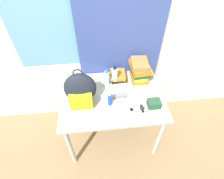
{
  "coord_description": "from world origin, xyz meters",
  "views": [
    {
      "loc": [
        -0.14,
        -0.86,
        2.17
      ],
      "look_at": [
        0.0,
        0.4,
        0.86
      ],
      "focal_mm": 28.0,
      "sensor_mm": 36.0,
      "label": 1
    }
  ],
  "objects_px": {
    "sunscreen_bottle": "(110,99)",
    "sunglasses_case": "(119,96)",
    "camera_pouch": "(154,104)",
    "book_stack_center": "(139,70)",
    "backpack": "(80,90)",
    "water_bottle": "(107,79)",
    "sports_bottle": "(115,76)",
    "cell_phone": "(131,110)",
    "book_stack_left": "(117,77)",
    "wristwatch": "(142,108)"
  },
  "relations": [
    {
      "from": "camera_pouch",
      "to": "sports_bottle",
      "type": "bearing_deg",
      "value": 134.68
    },
    {
      "from": "book_stack_center",
      "to": "water_bottle",
      "type": "xyz_separation_m",
      "value": [
        -0.38,
        -0.1,
        -0.02
      ]
    },
    {
      "from": "sports_bottle",
      "to": "wristwatch",
      "type": "relative_size",
      "value": 2.47
    },
    {
      "from": "camera_pouch",
      "to": "wristwatch",
      "type": "distance_m",
      "value": 0.13
    },
    {
      "from": "backpack",
      "to": "book_stack_left",
      "type": "height_order",
      "value": "backpack"
    },
    {
      "from": "sunscreen_bottle",
      "to": "book_stack_left",
      "type": "bearing_deg",
      "value": 71.29
    },
    {
      "from": "sunglasses_case",
      "to": "sports_bottle",
      "type": "bearing_deg",
      "value": 97.12
    },
    {
      "from": "cell_phone",
      "to": "sunglasses_case",
      "type": "xyz_separation_m",
      "value": [
        -0.1,
        0.2,
        0.01
      ]
    },
    {
      "from": "book_stack_left",
      "to": "camera_pouch",
      "type": "distance_m",
      "value": 0.54
    },
    {
      "from": "sunglasses_case",
      "to": "wristwatch",
      "type": "height_order",
      "value": "sunglasses_case"
    },
    {
      "from": "sunscreen_bottle",
      "to": "sunglasses_case",
      "type": "bearing_deg",
      "value": 39.97
    },
    {
      "from": "book_stack_left",
      "to": "cell_phone",
      "type": "relative_size",
      "value": 2.67
    },
    {
      "from": "water_bottle",
      "to": "sunscreen_bottle",
      "type": "relative_size",
      "value": 1.47
    },
    {
      "from": "water_bottle",
      "to": "camera_pouch",
      "type": "height_order",
      "value": "water_bottle"
    },
    {
      "from": "water_bottle",
      "to": "cell_phone",
      "type": "height_order",
      "value": "water_bottle"
    },
    {
      "from": "sunscreen_bottle",
      "to": "camera_pouch",
      "type": "xyz_separation_m",
      "value": [
        0.44,
        -0.07,
        -0.04
      ]
    },
    {
      "from": "sports_bottle",
      "to": "backpack",
      "type": "bearing_deg",
      "value": -149.33
    },
    {
      "from": "cell_phone",
      "to": "camera_pouch",
      "type": "distance_m",
      "value": 0.24
    },
    {
      "from": "wristwatch",
      "to": "cell_phone",
      "type": "bearing_deg",
      "value": -173.62
    },
    {
      "from": "backpack",
      "to": "sunscreen_bottle",
      "type": "bearing_deg",
      "value": -14.38
    },
    {
      "from": "sunscreen_bottle",
      "to": "cell_phone",
      "type": "distance_m",
      "value": 0.24
    },
    {
      "from": "book_stack_left",
      "to": "book_stack_center",
      "type": "height_order",
      "value": "book_stack_center"
    },
    {
      "from": "book_stack_left",
      "to": "sunscreen_bottle",
      "type": "xyz_separation_m",
      "value": [
        -0.12,
        -0.36,
        0.03
      ]
    },
    {
      "from": "book_stack_center",
      "to": "backpack",
      "type": "bearing_deg",
      "value": -156.32
    },
    {
      "from": "book_stack_center",
      "to": "sunscreen_bottle",
      "type": "bearing_deg",
      "value": -136.25
    },
    {
      "from": "backpack",
      "to": "wristwatch",
      "type": "height_order",
      "value": "backpack"
    },
    {
      "from": "water_bottle",
      "to": "camera_pouch",
      "type": "xyz_separation_m",
      "value": [
        0.45,
        -0.33,
        -0.07
      ]
    },
    {
      "from": "sports_bottle",
      "to": "cell_phone",
      "type": "distance_m",
      "value": 0.43
    },
    {
      "from": "camera_pouch",
      "to": "book_stack_center",
      "type": "bearing_deg",
      "value": 98.55
    },
    {
      "from": "sports_bottle",
      "to": "book_stack_left",
      "type": "bearing_deg",
      "value": 62.27
    },
    {
      "from": "camera_pouch",
      "to": "book_stack_left",
      "type": "bearing_deg",
      "value": 126.52
    },
    {
      "from": "water_bottle",
      "to": "wristwatch",
      "type": "height_order",
      "value": "water_bottle"
    },
    {
      "from": "sunscreen_bottle",
      "to": "wristwatch",
      "type": "bearing_deg",
      "value": -16.35
    },
    {
      "from": "cell_phone",
      "to": "wristwatch",
      "type": "xyz_separation_m",
      "value": [
        0.11,
        0.01,
        -0.0
      ]
    },
    {
      "from": "sports_bottle",
      "to": "sunglasses_case",
      "type": "xyz_separation_m",
      "value": [
        0.02,
        -0.2,
        -0.1
      ]
    },
    {
      "from": "sports_bottle",
      "to": "wristwatch",
      "type": "bearing_deg",
      "value": -58.59
    },
    {
      "from": "backpack",
      "to": "sports_bottle",
      "type": "bearing_deg",
      "value": 30.67
    },
    {
      "from": "book_stack_center",
      "to": "sunglasses_case",
      "type": "relative_size",
      "value": 1.91
    },
    {
      "from": "backpack",
      "to": "water_bottle",
      "type": "bearing_deg",
      "value": 34.18
    },
    {
      "from": "backpack",
      "to": "sunscreen_bottle",
      "type": "height_order",
      "value": "backpack"
    },
    {
      "from": "cell_phone",
      "to": "sunglasses_case",
      "type": "distance_m",
      "value": 0.22
    },
    {
      "from": "sports_bottle",
      "to": "sunscreen_bottle",
      "type": "distance_m",
      "value": 0.31
    },
    {
      "from": "backpack",
      "to": "water_bottle",
      "type": "xyz_separation_m",
      "value": [
        0.28,
        0.19,
        -0.06
      ]
    },
    {
      "from": "backpack",
      "to": "book_stack_center",
      "type": "relative_size",
      "value": 1.46
    },
    {
      "from": "book_stack_center",
      "to": "sunglasses_case",
      "type": "height_order",
      "value": "book_stack_center"
    },
    {
      "from": "book_stack_center",
      "to": "cell_phone",
      "type": "relative_size",
      "value": 2.9
    },
    {
      "from": "book_stack_center",
      "to": "sports_bottle",
      "type": "bearing_deg",
      "value": -166.24
    },
    {
      "from": "backpack",
      "to": "sports_bottle",
      "type": "xyz_separation_m",
      "value": [
        0.37,
        0.22,
        -0.06
      ]
    },
    {
      "from": "water_bottle",
      "to": "sunglasses_case",
      "type": "relative_size",
      "value": 1.55
    },
    {
      "from": "sunscreen_bottle",
      "to": "sunglasses_case",
      "type": "distance_m",
      "value": 0.15
    }
  ]
}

